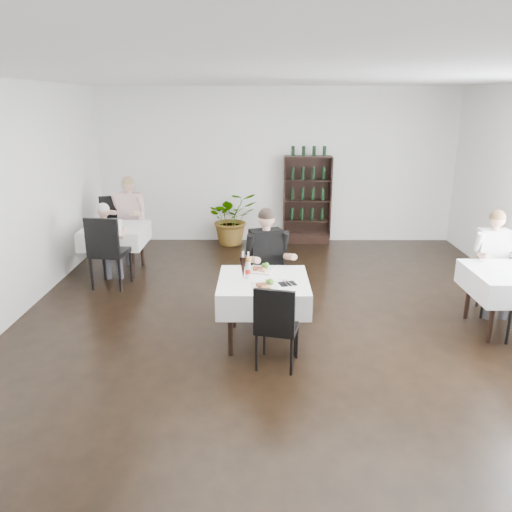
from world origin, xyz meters
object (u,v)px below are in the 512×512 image
at_px(main_table, 263,291).
at_px(potted_tree, 232,218).
at_px(diner_main, 268,257).
at_px(wine_shelf, 307,201).

distance_m(main_table, potted_tree, 4.24).
bearing_deg(potted_tree, diner_main, -79.83).
xyz_separation_m(main_table, potted_tree, (-0.58, 4.20, -0.09)).
height_order(wine_shelf, diner_main, wine_shelf).
xyz_separation_m(wine_shelf, potted_tree, (-1.48, -0.11, -0.32)).
relative_size(wine_shelf, diner_main, 1.20).
bearing_deg(diner_main, main_table, -95.55).
distance_m(potted_tree, diner_main, 3.63).
relative_size(wine_shelf, main_table, 1.70).
bearing_deg(potted_tree, main_table, -82.18).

